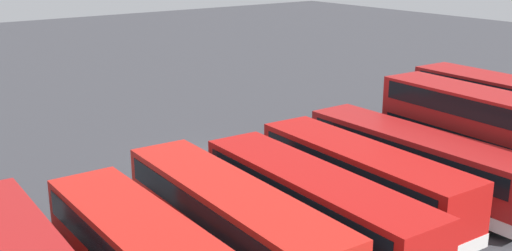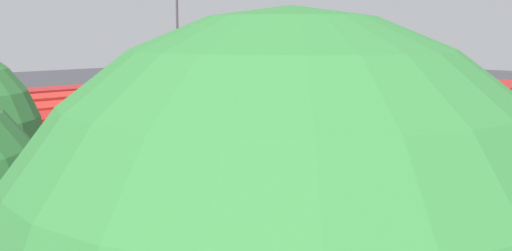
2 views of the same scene
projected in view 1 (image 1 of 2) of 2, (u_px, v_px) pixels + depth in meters
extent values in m
plane|color=#38383D|center=(205.00, 160.00, 33.50)|extent=(140.00, 140.00, 0.00)
cube|color=#A51919|center=(510.00, 120.00, 32.06)|extent=(2.95, 11.05, 4.20)
cube|color=silver|center=(506.00, 153.00, 32.58)|extent=(2.99, 11.09, 0.55)
cube|color=black|center=(510.00, 124.00, 32.12)|extent=(2.98, 10.25, 0.90)
cube|color=black|center=(427.00, 102.00, 36.47)|extent=(2.25, 0.14, 1.10)
cylinder|color=black|center=(431.00, 139.00, 35.21)|extent=(0.34, 1.11, 1.10)
cylinder|color=black|center=(456.00, 132.00, 36.44)|extent=(0.34, 1.11, 1.10)
cube|color=#A51919|center=(477.00, 134.00, 29.72)|extent=(3.04, 10.29, 4.20)
cube|color=silver|center=(473.00, 170.00, 30.23)|extent=(3.08, 10.33, 0.55)
cube|color=black|center=(476.00, 138.00, 29.77)|extent=(3.06, 9.49, 0.90)
cube|color=black|center=(480.00, 104.00, 29.29)|extent=(3.06, 9.49, 0.90)
cube|color=black|center=(398.00, 115.00, 33.85)|extent=(2.25, 0.17, 1.10)
cylinder|color=black|center=(401.00, 155.00, 32.59)|extent=(0.35, 1.11, 1.10)
cylinder|color=black|center=(430.00, 147.00, 33.79)|extent=(0.35, 1.11, 1.10)
cube|color=#A51919|center=(416.00, 160.00, 28.50)|extent=(2.58, 11.71, 2.60)
cube|color=silver|center=(415.00, 181.00, 28.79)|extent=(2.62, 11.75, 0.55)
cube|color=black|center=(417.00, 148.00, 28.33)|extent=(2.63, 10.91, 0.90)
cube|color=black|center=(329.00, 120.00, 32.86)|extent=(2.25, 0.06, 1.10)
cylinder|color=black|center=(331.00, 161.00, 31.59)|extent=(0.30, 1.10, 1.10)
cylinder|color=black|center=(362.00, 153.00, 32.88)|extent=(0.30, 1.10, 1.10)
cylinder|color=black|center=(484.00, 222.00, 24.74)|extent=(0.30, 1.10, 1.10)
cube|color=#B71411|center=(362.00, 178.00, 26.35)|extent=(2.96, 10.98, 2.60)
cube|color=silver|center=(361.00, 200.00, 26.64)|extent=(3.00, 11.02, 0.55)
cube|color=black|center=(362.00, 165.00, 26.19)|extent=(2.99, 10.19, 0.90)
cube|color=black|center=(285.00, 133.00, 30.51)|extent=(2.25, 0.14, 1.10)
cylinder|color=black|center=(284.00, 179.00, 29.25)|extent=(0.34, 1.11, 1.10)
cylinder|color=black|center=(320.00, 169.00, 30.48)|extent=(0.34, 1.11, 1.10)
cylinder|color=black|center=(415.00, 244.00, 22.86)|extent=(0.34, 1.11, 1.10)
cylinder|color=black|center=(454.00, 229.00, 24.08)|extent=(0.34, 1.11, 1.10)
cube|color=#B71411|center=(313.00, 205.00, 23.58)|extent=(3.00, 11.52, 2.60)
cube|color=silver|center=(312.00, 230.00, 23.87)|extent=(3.04, 11.56, 0.55)
cube|color=black|center=(313.00, 191.00, 23.41)|extent=(3.03, 10.72, 0.90)
cube|color=black|center=(232.00, 151.00, 27.96)|extent=(2.25, 0.15, 1.10)
cylinder|color=black|center=(229.00, 201.00, 26.70)|extent=(0.34, 1.11, 1.10)
cylinder|color=black|center=(271.00, 190.00, 27.92)|extent=(0.34, 1.11, 1.10)
cube|color=red|center=(230.00, 220.00, 22.31)|extent=(3.03, 11.82, 2.60)
cube|color=silver|center=(231.00, 246.00, 22.60)|extent=(3.07, 11.87, 0.55)
cube|color=black|center=(230.00, 205.00, 22.14)|extent=(3.06, 11.03, 0.90)
cube|color=black|center=(158.00, 159.00, 26.81)|extent=(2.25, 0.15, 1.10)
cylinder|color=black|center=(151.00, 213.00, 25.55)|extent=(0.35, 1.11, 1.10)
cylinder|color=black|center=(198.00, 201.00, 26.77)|extent=(0.35, 1.11, 1.10)
cube|color=black|center=(144.00, 242.00, 19.36)|extent=(2.73, 9.75, 0.90)
cube|color=black|center=(82.00, 190.00, 23.46)|extent=(2.25, 0.09, 1.10)
cylinder|color=black|center=(128.00, 237.00, 23.47)|extent=(0.31, 1.10, 1.10)
cube|color=black|center=(504.00, 107.00, 38.37)|extent=(2.51, 2.01, 2.20)
cylinder|color=black|center=(492.00, 126.00, 38.01)|extent=(0.29, 1.00, 1.00)
cylinder|color=black|center=(512.00, 120.00, 39.30)|extent=(0.29, 1.00, 1.00)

